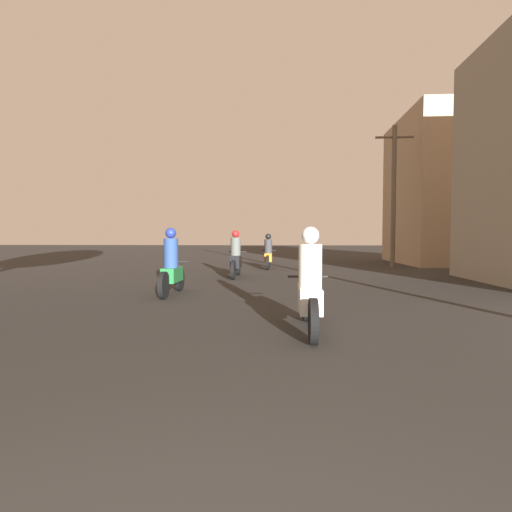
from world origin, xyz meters
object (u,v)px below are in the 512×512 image
motorcycle_green (172,268)px  motorcycle_orange (268,254)px  motorcycle_white (310,290)px  building_right_far (455,191)px  motorcycle_black (236,258)px  utility_pole_far (394,193)px

motorcycle_green → motorcycle_orange: (1.93, 7.63, -0.02)m
motorcycle_white → building_right_far: 17.07m
motorcycle_white → motorcycle_green: (-2.89, 3.34, 0.02)m
motorcycle_green → motorcycle_black: motorcycle_black is taller
building_right_far → utility_pole_far: size_ratio=1.18×
motorcycle_white → utility_pole_far: 12.96m
motorcycle_orange → utility_pole_far: size_ratio=0.32×
motorcycle_green → motorcycle_white: bearing=-56.2°
motorcycle_green → motorcycle_black: bearing=68.8°
motorcycle_green → motorcycle_black: 4.11m
motorcycle_white → utility_pole_far: (4.36, 11.92, 2.59)m
motorcycle_black → utility_pole_far: size_ratio=0.33×
motorcycle_orange → motorcycle_black: bearing=-110.6°
motorcycle_green → motorcycle_orange: bearing=68.7°
motorcycle_white → motorcycle_black: bearing=100.0°
motorcycle_white → utility_pole_far: bearing=65.4°
motorcycle_black → building_right_far: bearing=42.6°
motorcycle_white → motorcycle_black: (-1.89, 7.32, 0.03)m
motorcycle_orange → building_right_far: (9.04, 3.77, 2.98)m
motorcycle_white → motorcycle_black: 7.56m
motorcycle_black → building_right_far: building_right_far is taller
motorcycle_green → utility_pole_far: bearing=42.7°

